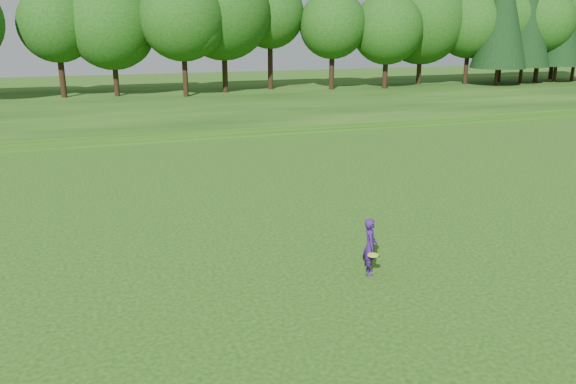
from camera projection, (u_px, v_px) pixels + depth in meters
name	position (u px, v px, depth m)	size (l,w,h in m)	color
ground	(262.00, 271.00, 15.51)	(140.00, 140.00, 0.00)	#18410C
berm	(148.00, 105.00, 46.33)	(130.00, 30.00, 0.60)	#18410C
walking_path	(170.00, 139.00, 33.68)	(130.00, 1.60, 0.04)	gray
treeline	(137.00, 7.00, 47.75)	(104.00, 7.00, 15.00)	#173D0E
woman	(370.00, 246.00, 15.16)	(0.57, 0.93, 1.59)	#351666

